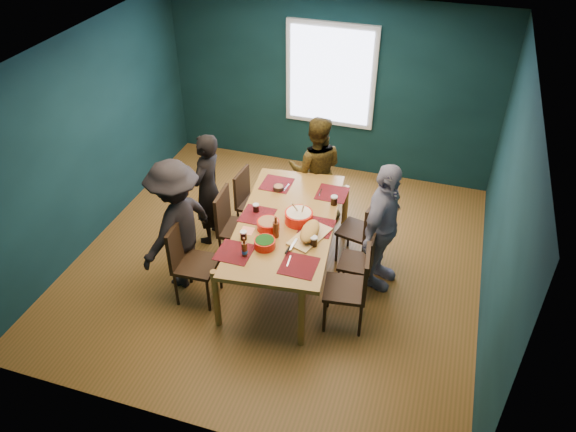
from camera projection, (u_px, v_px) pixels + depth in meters
name	position (u px, v px, depth m)	size (l,w,h in m)	color
room	(284.00, 158.00, 6.62)	(5.01, 5.01, 2.71)	brown
dining_table	(287.00, 226.00, 6.55)	(1.34, 2.31, 0.84)	olive
chair_left_far	(249.00, 198.00, 7.43)	(0.44, 0.44, 0.92)	black
chair_left_mid	(231.00, 222.00, 6.92)	(0.47, 0.47, 0.99)	black
chair_left_near	(188.00, 257.00, 6.37)	(0.48, 0.48, 1.01)	black
chair_right_far	(364.00, 227.00, 6.92)	(0.49, 0.49, 0.91)	black
chair_right_mid	(363.00, 258.00, 6.49)	(0.39, 0.39, 0.85)	black
chair_right_near	(355.00, 283.00, 6.01)	(0.51, 0.51, 1.01)	black
person_far_left	(208.00, 189.00, 7.17)	(0.56, 0.37, 1.54)	black
person_back	(316.00, 170.00, 7.56)	(0.75, 0.58, 1.54)	black
person_right	(382.00, 228.00, 6.43)	(0.96, 0.40, 1.64)	silver
person_near_left	(177.00, 225.00, 6.45)	(1.07, 0.61, 1.66)	black
bowl_salad	(268.00, 225.00, 6.36)	(0.26, 0.26, 0.11)	red
bowl_dumpling	(299.00, 217.00, 6.45)	(0.33, 0.33, 0.30)	red
bowl_herbs	(265.00, 243.00, 6.09)	(0.24, 0.24, 0.10)	red
cutting_board	(310.00, 232.00, 6.22)	(0.43, 0.69, 0.15)	#DAB475
small_bowl	(279.00, 188.00, 7.02)	(0.14, 0.14, 0.06)	black
beer_bottle_a	(244.00, 249.00, 5.95)	(0.07, 0.07, 0.24)	#4D1F0D
beer_bottle_b	(276.00, 229.00, 6.21)	(0.07, 0.07, 0.27)	#4D1F0D
cola_glass_a	(244.00, 235.00, 6.20)	(0.08, 0.08, 0.11)	black
cola_glass_b	(314.00, 241.00, 6.10)	(0.08, 0.08, 0.12)	black
cola_glass_c	(334.00, 200.00, 6.74)	(0.08, 0.08, 0.12)	black
cola_glass_d	(256.00, 208.00, 6.62)	(0.08, 0.08, 0.11)	black
napkin_a	(313.00, 224.00, 6.45)	(0.14, 0.14, 0.00)	#FF926B
napkin_b	(247.00, 231.00, 6.35)	(0.14, 0.14, 0.00)	#FF926B
napkin_c	(302.00, 264.00, 5.89)	(0.13, 0.13, 0.00)	#FF926B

